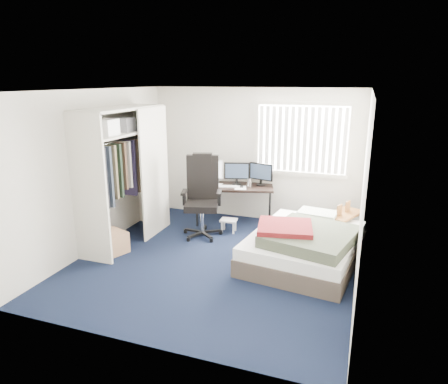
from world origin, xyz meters
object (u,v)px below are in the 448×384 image
Objects in this scene: desk at (234,184)px; office_chair at (202,204)px; nightstand at (344,217)px; bed at (304,244)px.

desk is 1.12× the size of office_chair.
office_chair is at bearing -112.45° from desk.
nightstand is (2.35, 0.43, -0.09)m from office_chair.
office_chair is 1.70× the size of nightstand.
desk is at bearing 169.85° from nightstand.
nightstand is at bearing 63.00° from bed.
bed is (-0.49, -0.97, -0.17)m from nightstand.
office_chair reaches higher than bed.
bed is at bearing -40.94° from desk.
nightstand is at bearing -10.15° from desk.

